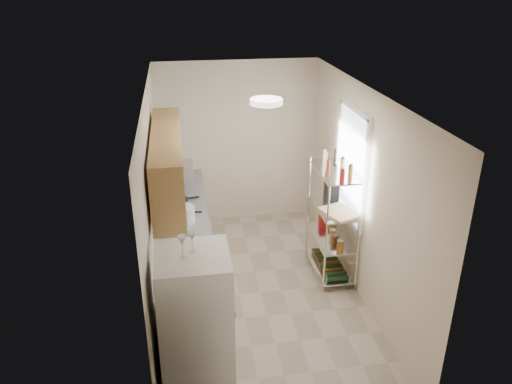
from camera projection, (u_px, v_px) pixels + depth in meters
room at (261, 201)px, 5.91m from camera, size 2.52×4.42×2.62m
counter_run at (186, 251)px, 6.52m from camera, size 0.63×3.51×0.90m
upper_cabinets at (168, 163)px, 5.64m from camera, size 0.33×2.20×0.72m
range_hood at (174, 171)px, 6.54m from camera, size 0.50×0.60×0.12m
window at (352, 165)px, 6.31m from camera, size 0.06×1.00×1.46m
bakers_rack at (334, 200)px, 6.40m from camera, size 0.45×0.90×1.73m
ceiling_dome at (266, 101)px, 5.13m from camera, size 0.34×0.34×0.05m
refrigerator at (196, 329)px, 4.58m from camera, size 0.65×0.65×1.58m
wine_glass_a at (183, 247)px, 4.17m from camera, size 0.08×0.08×0.22m
wine_glass_b at (192, 242)px, 4.27m from camera, size 0.07×0.07×0.18m
rice_cooker at (184, 214)px, 6.25m from camera, size 0.26×0.26×0.21m
frying_pan_large at (181, 213)px, 6.49m from camera, size 0.26×0.26×0.04m
frying_pan_small at (181, 200)px, 6.85m from camera, size 0.23×0.23×0.04m
cutting_board at (340, 212)px, 6.25m from camera, size 0.50×0.56×0.03m
espresso_machine at (332, 189)px, 6.60m from camera, size 0.18×0.26×0.28m
storage_bag at (322, 221)px, 6.89m from camera, size 0.10×0.13×0.14m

